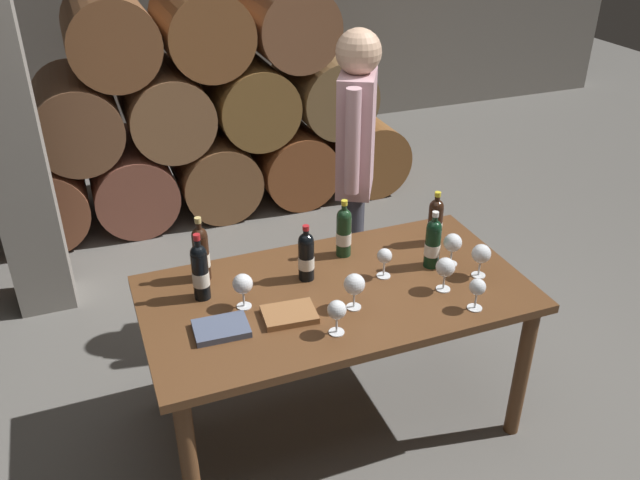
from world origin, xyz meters
The scene contains 21 objects.
ground_plane centered at (0.00, 0.00, 0.00)m, with size 14.00×14.00×0.00m, color #66635E.
barrel_stack centered at (0.00, 2.60, 0.75)m, with size 3.12×0.90×1.69m.
stone_pillar centered at (-1.30, 1.60, 1.30)m, with size 0.32×0.32×2.60m, color gray.
dining_table centered at (0.00, 0.00, 0.67)m, with size 1.70×0.90×0.76m.
wine_bottle_0 centered at (-0.56, 0.16, 0.89)m, with size 0.07×0.07×0.31m.
wine_bottle_1 centered at (-0.09, 0.14, 0.88)m, with size 0.07×0.07×0.27m.
wine_bottle_2 centered at (0.61, 0.22, 0.88)m, with size 0.07×0.07×0.28m.
wine_bottle_3 centered at (-0.53, 0.31, 0.89)m, with size 0.07×0.07×0.31m.
wine_bottle_4 centered at (0.49, 0.03, 0.88)m, with size 0.07×0.07×0.28m.
wine_bottle_5 centered at (0.15, 0.27, 0.89)m, with size 0.07×0.07×0.29m.
wine_glass_0 centered at (0.50, -0.34, 0.86)m, with size 0.07×0.07×0.15m.
wine_glass_1 centered at (-0.41, 0.03, 0.87)m, with size 0.09×0.09×0.16m.
wine_glass_2 centered at (0.02, -0.15, 0.88)m, with size 0.09×0.09×0.16m.
wine_glass_3 centered at (0.65, -0.12, 0.87)m, with size 0.09×0.09×0.16m.
wine_glass_4 centered at (0.45, -0.16, 0.87)m, with size 0.09×0.09×0.16m.
wine_glass_5 centered at (0.59, 0.01, 0.87)m, with size 0.09×0.09×0.16m.
wine_glass_6 centered at (-0.11, -0.28, 0.87)m, with size 0.08×0.08×0.15m.
wine_glass_7 centered at (0.25, 0.03, 0.86)m, with size 0.07×0.07×0.14m.
tasting_notebook centered at (-0.26, -0.12, 0.77)m, with size 0.22×0.16×0.03m, color #936038.
leather_ledger centered at (-0.55, -0.11, 0.77)m, with size 0.22×0.16×0.03m, color #4C5670.
sommelier_presenting centered at (0.42, 0.75, 1.04)m, with size 0.31×0.44×1.72m.
Camera 1 is at (-0.94, -2.25, 2.40)m, focal length 37.12 mm.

